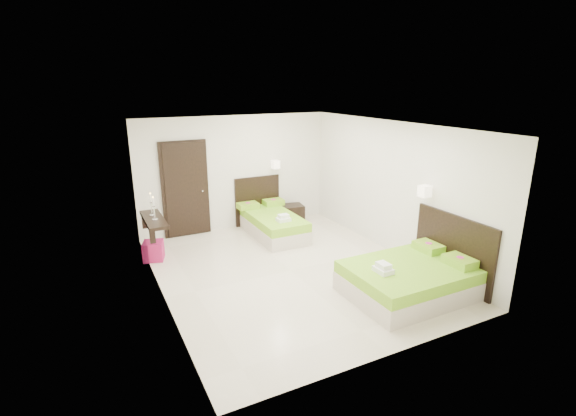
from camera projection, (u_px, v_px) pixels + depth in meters
name	position (u px, v px, depth m)	size (l,w,h in m)	color
floor	(291.00, 271.00, 7.60)	(5.50, 5.50, 0.00)	beige
bed_single	(272.00, 222.00, 9.36)	(1.12, 1.87, 1.54)	beige
bed_double	(412.00, 277.00, 6.71)	(1.93, 1.64, 1.59)	beige
nightstand	(292.00, 214.00, 10.14)	(0.50, 0.45, 0.45)	black
ottoman	(154.00, 251.00, 8.03)	(0.37, 0.37, 0.37)	#A2154F
door	(185.00, 190.00, 9.09)	(1.02, 0.15, 2.14)	black
console_shelf	(153.00, 220.00, 7.83)	(0.35, 1.20, 0.78)	black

